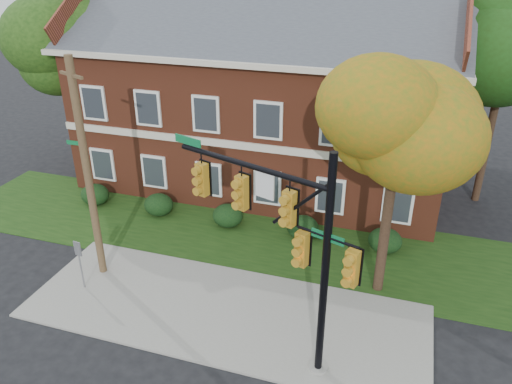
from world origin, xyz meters
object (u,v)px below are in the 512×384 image
(utility_pole, at_px, (87,173))
(apartment_building, at_px, (262,90))
(tree_left_rear, at_px, (79,49))
(sign_post, at_px, (79,257))
(hedge_center, at_px, (228,216))
(hedge_far_left, at_px, (95,195))
(hedge_far_right, at_px, (385,241))
(hedge_left, at_px, (159,205))
(tree_near_right, at_px, (407,120))
(hedge_right, at_px, (303,228))
(traffic_signal, at_px, (286,232))

(utility_pole, bearing_deg, apartment_building, 95.36)
(tree_left_rear, height_order, sign_post, tree_left_rear)
(hedge_center, height_order, utility_pole, utility_pole)
(apartment_building, relative_size, hedge_far_left, 13.43)
(hedge_far_right, bearing_deg, hedge_left, 180.00)
(hedge_far_right, height_order, tree_near_right, tree_near_right)
(hedge_far_left, relative_size, hedge_right, 1.00)
(hedge_right, xyz_separation_m, utility_pole, (-6.88, -4.92, 3.75))
(traffic_signal, distance_m, sign_post, 8.52)
(apartment_building, height_order, hedge_center, apartment_building)
(apartment_building, xyz_separation_m, utility_pole, (-3.38, -10.17, -0.71))
(apartment_building, distance_m, traffic_signal, 12.98)
(hedge_far_right, height_order, traffic_signal, traffic_signal)
(hedge_center, relative_size, traffic_signal, 0.20)
(hedge_center, distance_m, tree_near_right, 9.90)
(hedge_left, height_order, traffic_signal, traffic_signal)
(hedge_left, height_order, hedge_far_right, same)
(hedge_far_right, xyz_separation_m, tree_left_rear, (-16.73, 4.14, 6.16))
(hedge_far_left, xyz_separation_m, tree_near_right, (14.22, -2.83, 6.14))
(hedge_center, relative_size, tree_near_right, 0.16)
(sign_post, bearing_deg, tree_left_rear, 128.43)
(utility_pole, bearing_deg, hedge_far_right, 49.09)
(hedge_right, xyz_separation_m, traffic_signal, (0.96, -6.92, 3.88))
(hedge_far_right, height_order, tree_left_rear, tree_left_rear)
(apartment_building, bearing_deg, hedge_left, -123.67)
(hedge_right, xyz_separation_m, tree_left_rear, (-13.23, 4.14, 6.16))
(utility_pole, distance_m, sign_post, 3.09)
(hedge_right, bearing_deg, tree_left_rear, 162.63)
(hedge_center, bearing_deg, utility_pole, -124.53)
(hedge_far_left, height_order, sign_post, sign_post)
(traffic_signal, bearing_deg, hedge_center, 141.63)
(hedge_far_left, bearing_deg, tree_near_right, -11.27)
(apartment_building, height_order, utility_pole, apartment_building)
(apartment_building, distance_m, tree_left_rear, 9.94)
(tree_near_right, relative_size, traffic_signal, 1.21)
(utility_pole, bearing_deg, hedge_left, 115.12)
(hedge_right, distance_m, traffic_signal, 7.99)
(apartment_building, bearing_deg, sign_post, -107.01)
(hedge_far_right, relative_size, sign_post, 0.68)
(traffic_signal, xyz_separation_m, sign_post, (-7.92, 0.88, -3.01))
(tree_left_rear, height_order, utility_pole, tree_left_rear)
(hedge_center, xyz_separation_m, tree_left_rear, (-9.73, 4.14, 6.16))
(hedge_left, height_order, hedge_center, same)
(hedge_center, bearing_deg, hedge_far_left, 180.00)
(hedge_right, bearing_deg, traffic_signal, -82.09)
(hedge_far_right, relative_size, tree_left_rear, 0.16)
(tree_near_right, bearing_deg, traffic_signal, -124.08)
(utility_pole, bearing_deg, sign_post, -69.99)
(hedge_right, bearing_deg, sign_post, -139.03)
(apartment_building, height_order, sign_post, apartment_building)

